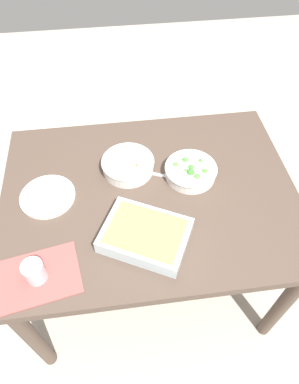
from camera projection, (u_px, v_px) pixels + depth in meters
The scene contains 9 objects.
ground_plane at pixel (150, 272), 1.97m from camera, with size 6.00×6.00×0.00m, color #B2A899.
dining_table at pixel (150, 205), 1.46m from camera, with size 1.20×0.90×0.74m.
placemat at pixel (38, 277), 1.16m from camera, with size 0.28×0.20×0.00m, color #B24C47.
stew_bowl at pixel (128, 164), 1.44m from camera, with size 0.22×0.22×0.06m.
broccoli_bowl at pixel (191, 171), 1.42m from camera, with size 0.22×0.22×0.06m.
baking_dish at pixel (145, 235), 1.22m from camera, with size 0.37×0.33×0.06m.
drink_cup at pixel (35, 272), 1.13m from camera, with size 0.07×0.07×0.08m.
side_plate at pixel (48, 196), 1.37m from camera, with size 0.22×0.22×0.01m, color white.
spoon_by_stew at pixel (153, 174), 1.45m from camera, with size 0.17×0.08×0.01m.
Camera 1 is at (-0.11, -0.86, 1.83)m, focal length 32.01 mm.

